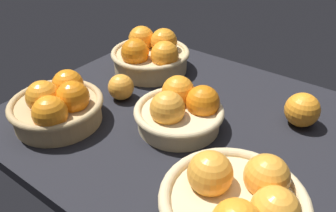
{
  "coord_description": "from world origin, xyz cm",
  "views": [
    {
      "loc": [
        -38.17,
        57.49,
        51.64
      ],
      "look_at": [
        2.72,
        2.87,
        7.0
      ],
      "focal_mm": 36.58,
      "sensor_mm": 36.0,
      "label": 1
    }
  ],
  "objects_px": {
    "basket_far_left": "(238,201)",
    "loose_orange_front_gap": "(121,87)",
    "basket_near_right": "(151,55)",
    "basket_far_right": "(58,105)",
    "basket_center": "(180,110)",
    "loose_orange_back_gap": "(302,110)"
  },
  "relations": [
    {
      "from": "basket_far_left",
      "to": "basket_near_right",
      "type": "xyz_separation_m",
      "value": [
        0.47,
        -0.35,
        0.01
      ]
    },
    {
      "from": "basket_center",
      "to": "loose_orange_front_gap",
      "type": "bearing_deg",
      "value": -1.29
    },
    {
      "from": "basket_near_right",
      "to": "basket_far_left",
      "type": "bearing_deg",
      "value": 143.58
    },
    {
      "from": "basket_near_right",
      "to": "basket_far_right",
      "type": "relative_size",
      "value": 1.07
    },
    {
      "from": "basket_far_left",
      "to": "basket_far_right",
      "type": "distance_m",
      "value": 0.47
    },
    {
      "from": "basket_far_left",
      "to": "basket_center",
      "type": "distance_m",
      "value": 0.29
    },
    {
      "from": "basket_far_left",
      "to": "basket_near_right",
      "type": "bearing_deg",
      "value": -36.42
    },
    {
      "from": "basket_far_left",
      "to": "loose_orange_front_gap",
      "type": "relative_size",
      "value": 3.7
    },
    {
      "from": "basket_far_left",
      "to": "loose_orange_front_gap",
      "type": "bearing_deg",
      "value": -21.67
    },
    {
      "from": "basket_far_right",
      "to": "loose_orange_front_gap",
      "type": "xyz_separation_m",
      "value": [
        -0.04,
        -0.17,
        -0.01
      ]
    },
    {
      "from": "basket_far_right",
      "to": "loose_orange_front_gap",
      "type": "height_order",
      "value": "basket_far_right"
    },
    {
      "from": "basket_near_right",
      "to": "basket_far_right",
      "type": "xyz_separation_m",
      "value": [
        0.0,
        0.34,
        -0.0
      ]
    },
    {
      "from": "basket_center",
      "to": "loose_orange_front_gap",
      "type": "height_order",
      "value": "basket_center"
    },
    {
      "from": "basket_far_left",
      "to": "basket_near_right",
      "type": "height_order",
      "value": "basket_near_right"
    },
    {
      "from": "basket_center",
      "to": "loose_orange_back_gap",
      "type": "xyz_separation_m",
      "value": [
        -0.23,
        -0.17,
        -0.0
      ]
    },
    {
      "from": "basket_center",
      "to": "basket_far_right",
      "type": "bearing_deg",
      "value": 34.63
    },
    {
      "from": "loose_orange_front_gap",
      "to": "loose_orange_back_gap",
      "type": "xyz_separation_m",
      "value": [
        -0.42,
        -0.17,
        0.01
      ]
    },
    {
      "from": "basket_far_left",
      "to": "basket_center",
      "type": "relative_size",
      "value": 1.21
    },
    {
      "from": "basket_far_left",
      "to": "loose_orange_front_gap",
      "type": "distance_m",
      "value": 0.46
    },
    {
      "from": "basket_near_right",
      "to": "loose_orange_front_gap",
      "type": "distance_m",
      "value": 0.18
    },
    {
      "from": "basket_far_right",
      "to": "basket_center",
      "type": "distance_m",
      "value": 0.29
    },
    {
      "from": "basket_far_right",
      "to": "loose_orange_front_gap",
      "type": "relative_size",
      "value": 3.22
    }
  ]
}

